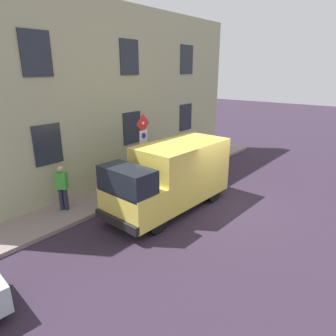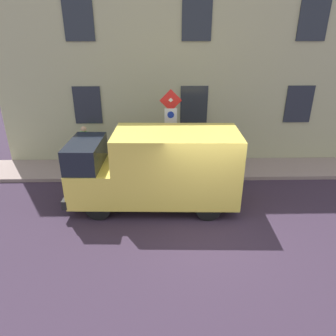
{
  "view_description": "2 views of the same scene",
  "coord_description": "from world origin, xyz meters",
  "px_view_note": "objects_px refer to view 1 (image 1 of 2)",
  "views": [
    {
      "loc": [
        -5.49,
        9.81,
        5.15
      ],
      "look_at": [
        2.4,
        0.16,
        1.04
      ],
      "focal_mm": 32.02,
      "sensor_mm": 36.0,
      "label": 1
    },
    {
      "loc": [
        -7.72,
        1.32,
        5.29
      ],
      "look_at": [
        2.0,
        1.11,
        0.93
      ],
      "focal_mm": 32.97,
      "sensor_mm": 36.0,
      "label": 2
    }
  ],
  "objects_px": {
    "bicycle_black": "(147,168)",
    "delivery_van": "(172,176)",
    "bicycle_orange": "(157,164)",
    "bicycle_purple": "(136,172)",
    "sign_post_stacked": "(143,144)",
    "bicycle_green": "(125,176)",
    "pedestrian": "(62,186)",
    "litter_bin": "(163,170)"
  },
  "relations": [
    {
      "from": "bicycle_black",
      "to": "delivery_van",
      "type": "bearing_deg",
      "value": 59.05
    },
    {
      "from": "bicycle_orange",
      "to": "bicycle_purple",
      "type": "height_order",
      "value": "same"
    },
    {
      "from": "sign_post_stacked",
      "to": "bicycle_purple",
      "type": "distance_m",
      "value": 2.15
    },
    {
      "from": "bicycle_black",
      "to": "bicycle_green",
      "type": "xyz_separation_m",
      "value": [
        0.0,
        1.52,
        0.0
      ]
    },
    {
      "from": "bicycle_purple",
      "to": "pedestrian",
      "type": "xyz_separation_m",
      "value": [
        -0.23,
        4.04,
        0.56
      ]
    },
    {
      "from": "bicycle_black",
      "to": "bicycle_orange",
      "type": "bearing_deg",
      "value": -179.09
    },
    {
      "from": "bicycle_black",
      "to": "pedestrian",
      "type": "xyz_separation_m",
      "value": [
        -0.24,
        4.8,
        0.56
      ]
    },
    {
      "from": "bicycle_black",
      "to": "bicycle_purple",
      "type": "distance_m",
      "value": 0.76
    },
    {
      "from": "bicycle_black",
      "to": "litter_bin",
      "type": "bearing_deg",
      "value": 93.43
    },
    {
      "from": "bicycle_orange",
      "to": "bicycle_green",
      "type": "distance_m",
      "value": 2.29
    },
    {
      "from": "bicycle_green",
      "to": "sign_post_stacked",
      "type": "bearing_deg",
      "value": 99.33
    },
    {
      "from": "pedestrian",
      "to": "bicycle_black",
      "type": "bearing_deg",
      "value": 150.1
    },
    {
      "from": "sign_post_stacked",
      "to": "delivery_van",
      "type": "height_order",
      "value": "sign_post_stacked"
    },
    {
      "from": "sign_post_stacked",
      "to": "delivery_van",
      "type": "xyz_separation_m",
      "value": [
        -1.91,
        0.48,
        -0.86
      ]
    },
    {
      "from": "bicycle_orange",
      "to": "bicycle_black",
      "type": "xyz_separation_m",
      "value": [
        -0.0,
        0.76,
        0.0
      ]
    },
    {
      "from": "delivery_van",
      "to": "bicycle_green",
      "type": "xyz_separation_m",
      "value": [
        3.06,
        -0.38,
        -0.82
      ]
    },
    {
      "from": "bicycle_orange",
      "to": "bicycle_green",
      "type": "bearing_deg",
      "value": 1.09
    },
    {
      "from": "bicycle_black",
      "to": "bicycle_purple",
      "type": "bearing_deg",
      "value": 0.99
    },
    {
      "from": "delivery_van",
      "to": "bicycle_black",
      "type": "height_order",
      "value": "delivery_van"
    },
    {
      "from": "bicycle_black",
      "to": "pedestrian",
      "type": "bearing_deg",
      "value": 3.72
    },
    {
      "from": "sign_post_stacked",
      "to": "bicycle_green",
      "type": "xyz_separation_m",
      "value": [
        1.15,
        0.1,
        -1.69
      ]
    },
    {
      "from": "bicycle_purple",
      "to": "bicycle_orange",
      "type": "bearing_deg",
      "value": 172.24
    },
    {
      "from": "delivery_van",
      "to": "bicycle_green",
      "type": "bearing_deg",
      "value": -95.23
    },
    {
      "from": "litter_bin",
      "to": "bicycle_orange",
      "type": "bearing_deg",
      "value": -35.47
    },
    {
      "from": "bicycle_black",
      "to": "bicycle_purple",
      "type": "relative_size",
      "value": 1.0
    },
    {
      "from": "pedestrian",
      "to": "litter_bin",
      "type": "relative_size",
      "value": 1.91
    },
    {
      "from": "sign_post_stacked",
      "to": "pedestrian",
      "type": "relative_size",
      "value": 1.85
    },
    {
      "from": "delivery_van",
      "to": "bicycle_green",
      "type": "relative_size",
      "value": 3.15
    },
    {
      "from": "sign_post_stacked",
      "to": "bicycle_green",
      "type": "distance_m",
      "value": 2.05
    },
    {
      "from": "sign_post_stacked",
      "to": "delivery_van",
      "type": "distance_m",
      "value": 2.15
    },
    {
      "from": "bicycle_orange",
      "to": "bicycle_green",
      "type": "xyz_separation_m",
      "value": [
        0.0,
        2.29,
        0.0
      ]
    },
    {
      "from": "pedestrian",
      "to": "delivery_van",
      "type": "bearing_deg",
      "value": 103.04
    },
    {
      "from": "delivery_van",
      "to": "litter_bin",
      "type": "xyz_separation_m",
      "value": [
        2.05,
        -1.95,
        -0.74
      ]
    },
    {
      "from": "bicycle_purple",
      "to": "bicycle_green",
      "type": "bearing_deg",
      "value": -7.91
    },
    {
      "from": "bicycle_orange",
      "to": "bicycle_purple",
      "type": "distance_m",
      "value": 1.52
    },
    {
      "from": "pedestrian",
      "to": "bicycle_green",
      "type": "bearing_deg",
      "value": 151.42
    },
    {
      "from": "delivery_van",
      "to": "bicycle_purple",
      "type": "xyz_separation_m",
      "value": [
        3.06,
        -1.14,
        -0.82
      ]
    },
    {
      "from": "bicycle_green",
      "to": "bicycle_purple",
      "type": "bearing_deg",
      "value": -175.67
    },
    {
      "from": "delivery_van",
      "to": "bicycle_orange",
      "type": "height_order",
      "value": "delivery_van"
    },
    {
      "from": "delivery_van",
      "to": "litter_bin",
      "type": "relative_size",
      "value": 5.99
    },
    {
      "from": "delivery_van",
      "to": "pedestrian",
      "type": "bearing_deg",
      "value": -42.45
    },
    {
      "from": "sign_post_stacked",
      "to": "delivery_van",
      "type": "bearing_deg",
      "value": 165.98
    }
  ]
}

